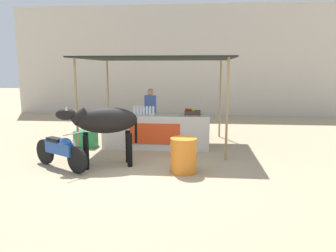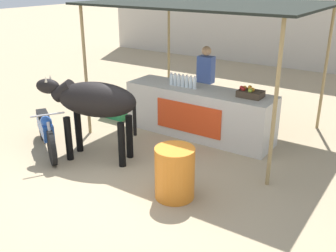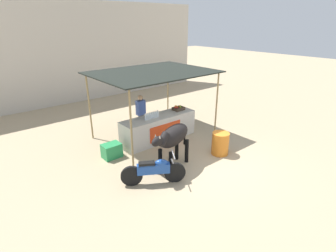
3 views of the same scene
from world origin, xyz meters
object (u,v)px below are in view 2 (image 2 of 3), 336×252
at_px(vendor_behind_counter, 205,84).
at_px(cow, 93,102).
at_px(stall_counter, 199,112).
at_px(fruit_crate, 250,93).
at_px(motorcycle_parked, 46,129).
at_px(cooler_box, 117,107).
at_px(water_barrel, 175,173).

distance_m(vendor_behind_counter, cow, 2.75).
xyz_separation_m(stall_counter, vendor_behind_counter, (-0.28, 0.75, 0.37)).
bearing_deg(fruit_crate, motorcycle_parked, -141.99).
bearing_deg(vendor_behind_counter, stall_counter, -69.53).
relative_size(cooler_box, water_barrel, 0.78).
bearing_deg(motorcycle_parked, cooler_box, 94.58).
relative_size(vendor_behind_counter, motorcycle_parked, 1.04).
bearing_deg(water_barrel, fruit_crate, 86.86).
bearing_deg(motorcycle_parked, water_barrel, -0.22).
relative_size(vendor_behind_counter, cooler_box, 2.75).
relative_size(stall_counter, cow, 1.63).
relative_size(cooler_box, motorcycle_parked, 0.38).
bearing_deg(motorcycle_parked, fruit_crate, 38.01).
height_order(stall_counter, fruit_crate, fruit_crate).
relative_size(fruit_crate, vendor_behind_counter, 0.27).
bearing_deg(cow, fruit_crate, 44.88).
xyz_separation_m(vendor_behind_counter, motorcycle_parked, (-1.61, -2.97, -0.42)).
bearing_deg(cooler_box, water_barrel, -35.84).
bearing_deg(fruit_crate, water_barrel, -93.14).
height_order(vendor_behind_counter, cooler_box, vendor_behind_counter).
bearing_deg(stall_counter, motorcycle_parked, -130.40).
height_order(cooler_box, water_barrel, water_barrel).
xyz_separation_m(cooler_box, cow, (1.11, -1.81, 0.79)).
distance_m(stall_counter, cooler_box, 2.08).
xyz_separation_m(stall_counter, cow, (-0.95, -1.91, 0.55)).
bearing_deg(water_barrel, stall_counter, 111.84).
xyz_separation_m(fruit_crate, vendor_behind_counter, (-1.30, 0.70, -0.18)).
bearing_deg(water_barrel, motorcycle_parked, 179.78).
bearing_deg(cooler_box, cow, -58.65).
height_order(fruit_crate, motorcycle_parked, fruit_crate).
xyz_separation_m(stall_counter, motorcycle_parked, (-1.89, -2.22, -0.05)).
distance_m(fruit_crate, cow, 2.79).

